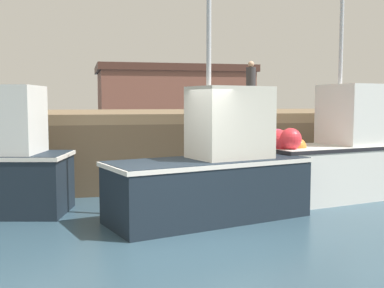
% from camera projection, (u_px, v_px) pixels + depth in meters
% --- Properties ---
extents(ground, '(120.00, 160.00, 0.10)m').
position_uv_depth(ground, '(172.00, 240.00, 8.17)').
color(ground, '#2D4756').
extents(pier, '(12.36, 7.43, 1.97)m').
position_uv_depth(pier, '(230.00, 122.00, 15.36)').
color(pier, brown).
rests_on(pier, ground).
extents(fishing_boat_near_right, '(4.20, 2.54, 5.25)m').
position_uv_depth(fishing_boat_near_right, '(213.00, 172.00, 9.37)').
color(fishing_boat_near_right, '#19232D').
rests_on(fishing_boat_near_right, ground).
extents(fishing_boat_mid, '(4.14, 2.33, 4.96)m').
position_uv_depth(fishing_boat_mid, '(338.00, 155.00, 11.39)').
color(fishing_boat_mid, silver).
rests_on(fishing_boat_mid, ground).
extents(dockworker, '(0.34, 0.34, 1.74)m').
position_uv_depth(dockworker, '(251.00, 86.00, 17.23)').
color(dockworker, '#2D3342').
rests_on(dockworker, pier).
extents(warehouse, '(11.31, 6.51, 4.89)m').
position_uv_depth(warehouse, '(173.00, 99.00, 36.35)').
color(warehouse, brown).
rests_on(warehouse, ground).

